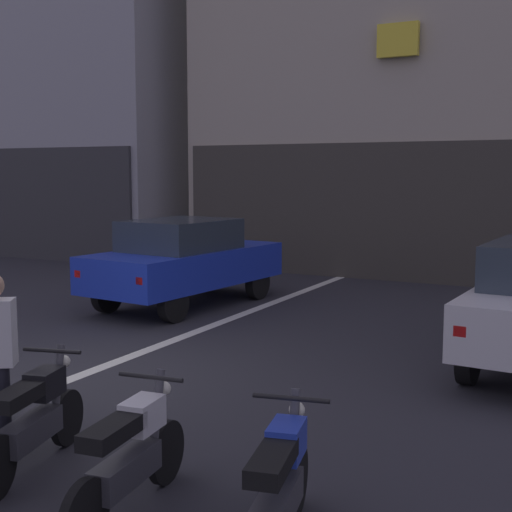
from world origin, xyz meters
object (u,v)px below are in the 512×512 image
object	(u,v)px
car_blue_crossing_near	(184,259)
motorcycle_white_row_right_mid	(130,455)
motorcycle_black_row_centre	(34,418)
motorcycle_blue_row_rightmost	(280,486)
car_grey_down_street	(447,233)

from	to	relation	value
car_blue_crossing_near	motorcycle_white_row_right_mid	size ratio (longest dim) A/B	2.55
car_blue_crossing_near	motorcycle_black_row_centre	size ratio (longest dim) A/B	2.61
motorcycle_black_row_centre	motorcycle_blue_row_rightmost	distance (m)	2.41
motorcycle_white_row_right_mid	motorcycle_black_row_centre	bearing A→B (deg)	168.15
motorcycle_black_row_centre	motorcycle_white_row_right_mid	distance (m)	1.23
car_blue_crossing_near	motorcycle_blue_row_rightmost	size ratio (longest dim) A/B	2.58
car_blue_crossing_near	motorcycle_white_row_right_mid	world-z (taller)	car_blue_crossing_near
car_grey_down_street	motorcycle_blue_row_rightmost	world-z (taller)	car_grey_down_street
motorcycle_blue_row_rightmost	car_grey_down_street	bearing A→B (deg)	98.29
car_blue_crossing_near	car_grey_down_street	world-z (taller)	same
car_blue_crossing_near	motorcycle_blue_row_rightmost	distance (m)	8.74
car_blue_crossing_near	car_grey_down_street	bearing A→B (deg)	69.21
car_blue_crossing_near	motorcycle_blue_row_rightmost	xyz separation A→B (m)	(5.30, -6.93, -0.43)
motorcycle_black_row_centre	motorcycle_white_row_right_mid	size ratio (longest dim) A/B	0.98
motorcycle_white_row_right_mid	motorcycle_blue_row_rightmost	world-z (taller)	same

